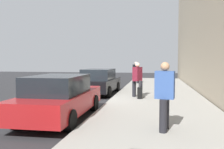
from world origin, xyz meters
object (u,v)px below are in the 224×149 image
pedestrian_blue_coat (165,94)px  pedestrian_burgundy_coat (137,79)px  parked_car_red (60,97)px  pedestrian_black_coat (136,72)px  rolling_suitcase (140,93)px  parked_car_black (99,82)px

pedestrian_blue_coat → pedestrian_burgundy_coat: size_ratio=1.03×
parked_car_red → pedestrian_black_coat: pedestrian_black_coat is taller
pedestrian_blue_coat → pedestrian_black_coat: bearing=7.7°
pedestrian_blue_coat → rolling_suitcase: pedestrian_blue_coat is taller
pedestrian_blue_coat → pedestrian_burgundy_coat: pedestrian_blue_coat is taller
parked_car_black → pedestrian_blue_coat: 8.31m
parked_car_black → pedestrian_blue_coat: (-7.52, -3.54, 0.36)m
parked_car_black → parked_car_red: bearing=-179.2°
parked_car_black → rolling_suitcase: parked_car_black is taller
pedestrian_black_coat → pedestrian_burgundy_coat: (-7.62, -0.68, -0.00)m
parked_car_black → pedestrian_burgundy_coat: (-1.77, -2.40, 0.33)m
parked_car_red → pedestrian_burgundy_coat: size_ratio=2.64×
parked_car_black → pedestrian_burgundy_coat: bearing=-126.4°
pedestrian_blue_coat → rolling_suitcase: (5.28, 0.98, -0.70)m
parked_car_red → pedestrian_burgundy_coat: 5.06m
parked_car_black → pedestrian_blue_coat: size_ratio=2.35×
pedestrian_blue_coat → pedestrian_burgundy_coat: (5.75, 1.14, -0.03)m
parked_car_red → pedestrian_burgundy_coat: pedestrian_burgundy_coat is taller
parked_car_red → rolling_suitcase: size_ratio=5.14×
parked_car_black → pedestrian_black_coat: bearing=-16.4°
pedestrian_burgundy_coat → rolling_suitcase: pedestrian_burgundy_coat is taller
parked_car_black → pedestrian_black_coat: 6.11m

